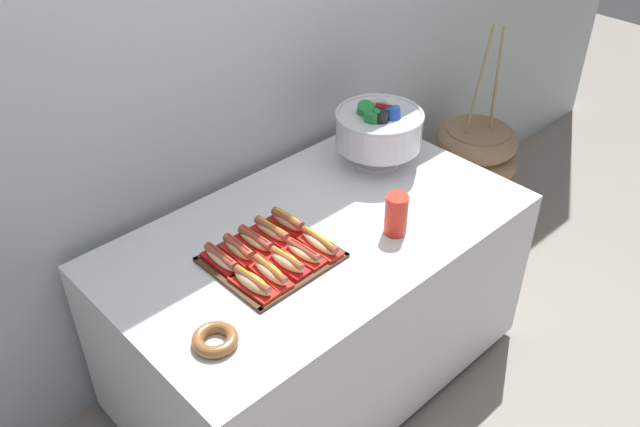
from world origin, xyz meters
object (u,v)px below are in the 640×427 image
hot_dog_0 (253,283)px  hot_dog_7 (256,241)px  serving_tray (272,258)px  hot_dog_1 (270,273)px  hot_dog_4 (319,243)px  hot_dog_5 (222,259)px  punch_bowl (379,128)px  hot_dog_2 (287,262)px  hot_dog_3 (304,253)px  hot_dog_9 (288,222)px  hot_dog_6 (239,250)px  cup_stack (396,215)px  buffet_table (317,302)px  hot_dog_8 (272,231)px  donut (215,339)px  floor_vase (470,182)px

hot_dog_0 → hot_dog_7: hot_dog_0 is taller
serving_tray → hot_dog_1: size_ratio=2.28×
hot_dog_4 → serving_tray: bearing=152.0°
hot_dog_5 → punch_bowl: bearing=6.4°
hot_dog_1 → hot_dog_2: hot_dog_2 is taller
hot_dog_3 → hot_dog_9: size_ratio=1.05×
hot_dog_1 → hot_dog_6: size_ratio=1.17×
hot_dog_4 → cup_stack: cup_stack is taller
hot_dog_2 → cup_stack: size_ratio=1.04×
buffet_table → hot_dog_1: size_ratio=8.76×
hot_dog_1 → hot_dog_4: size_ratio=0.98×
buffet_table → serving_tray: serving_tray is taller
buffet_table → hot_dog_4: (-0.08, -0.10, 0.40)m
hot_dog_2 → hot_dog_8: bearing=66.3°
hot_dog_8 → punch_bowl: punch_bowl is taller
hot_dog_5 → hot_dog_3: bearing=-35.5°
hot_dog_7 → hot_dog_4: bearing=-46.9°
hot_dog_0 → hot_dog_7: 0.22m
donut → hot_dog_2: bearing=15.5°
floor_vase → hot_dog_6: 1.68m
hot_dog_1 → hot_dog_7: 0.18m
buffet_table → hot_dog_2: hot_dog_2 is taller
serving_tray → hot_dog_6: hot_dog_6 is taller
hot_dog_1 → cup_stack: 0.51m
hot_dog_3 → punch_bowl: (0.65, 0.26, 0.13)m
donut → hot_dog_0: bearing=24.4°
hot_dog_0 → donut: 0.25m
cup_stack → hot_dog_0: bearing=169.5°
hot_dog_2 → hot_dog_7: bearing=90.8°
punch_bowl → donut: bearing=-161.6°
hot_dog_1 → donut: hot_dog_1 is taller
cup_stack → hot_dog_1: bearing=167.8°
hot_dog_6 → hot_dog_8: 0.15m
punch_bowl → hot_dog_7: bearing=-172.5°
donut → hot_dog_7: bearing=35.8°
punch_bowl → hot_dog_8: bearing=-171.7°
hot_dog_7 → hot_dog_6: bearing=-179.2°
hot_dog_0 → hot_dog_6: size_ratio=1.18×
hot_dog_0 → hot_dog_9: 0.34m
buffet_table → hot_dog_8: 0.43m
donut → cup_stack: bearing=-0.3°
hot_dog_4 → hot_dog_0: bearing=-179.2°
serving_tray → hot_dog_8: size_ratio=2.37×
hot_dog_3 → hot_dog_6: size_ratio=1.08×
floor_vase → punch_bowl: floor_vase is taller
hot_dog_8 → donut: bearing=-148.9°
hot_dog_0 → hot_dog_1: bearing=0.8°
floor_vase → hot_dog_2: (-1.52, -0.29, 0.50)m
hot_dog_1 → punch_bowl: (0.80, 0.26, 0.13)m
hot_dog_1 → hot_dog_8: bearing=48.5°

